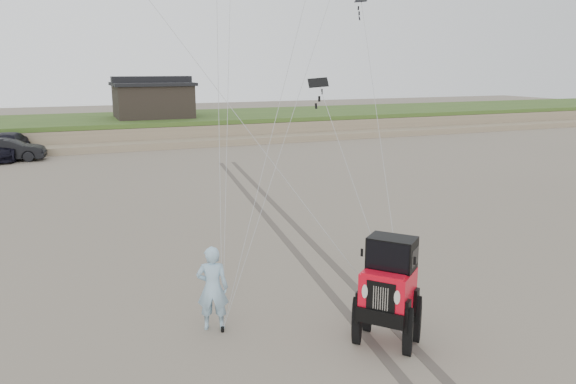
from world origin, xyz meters
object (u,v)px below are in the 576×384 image
Objects in this scene: cabin at (153,99)px; truck_b at (8,150)px; truck_c at (5,146)px; man at (213,288)px; jeep at (387,303)px.

cabin is 13.64m from truck_b.
man is at bearing -66.19° from truck_c.
cabin reaches higher than jeep.
man reaches higher than jeep.
truck_c is at bearing 19.98° from truck_b.
truck_b is 2.21× the size of man.
truck_b is 1.23m from truck_c.
truck_b is at bearing -141.62° from cabin.
truck_b is 0.79× the size of truck_c.
cabin is at bearing 137.59° from jeep.
truck_c is 32.30m from jeep.
cabin is at bearing 45.28° from truck_c.
jeep is at bearing -155.36° from truck_b.
cabin is 1.46× the size of truck_b.
jeep reaches higher than truck_c.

